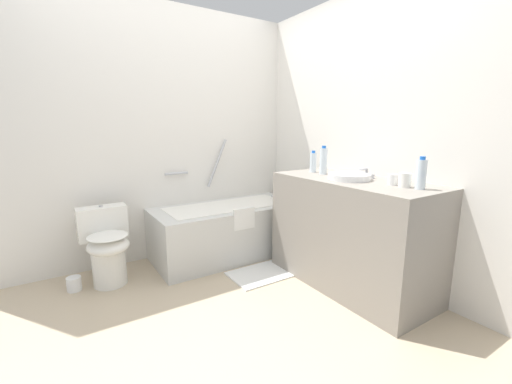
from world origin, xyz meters
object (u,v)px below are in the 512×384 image
at_px(drinking_glass_1, 405,180).
at_px(water_bottle_1, 421,174).
at_px(toilet, 107,246).
at_px(sink_basin, 349,177).
at_px(bathtub, 229,228).
at_px(water_bottle_0, 313,162).
at_px(sink_faucet, 366,174).
at_px(water_bottle_2, 323,161).
at_px(bath_mat, 266,272).
at_px(toilet_paper_roll, 74,284).
at_px(drinking_glass_0, 393,180).

bearing_deg(drinking_glass_1, water_bottle_1, -76.68).
xyz_separation_m(toilet, sink_basin, (1.65, -1.11, 0.59)).
height_order(bathtub, water_bottle_0, bathtub).
distance_m(sink_basin, drinking_glass_1, 0.44).
xyz_separation_m(sink_faucet, water_bottle_2, (-0.15, 0.33, 0.08)).
distance_m(bathtub, water_bottle_0, 1.10).
distance_m(sink_faucet, water_bottle_2, 0.38).
xyz_separation_m(bathtub, bath_mat, (0.08, -0.58, -0.27)).
distance_m(water_bottle_1, toilet_paper_roll, 2.76).
xyz_separation_m(sink_basin, water_bottle_2, (0.04, 0.33, 0.09)).
distance_m(toilet, water_bottle_0, 1.93).
bearing_deg(toilet_paper_roll, bath_mat, -21.11).
relative_size(water_bottle_2, bath_mat, 0.37).
relative_size(toilet, water_bottle_1, 2.95).
bearing_deg(water_bottle_0, water_bottle_2, -95.38).
xyz_separation_m(drinking_glass_1, bath_mat, (-0.49, 0.96, -0.94)).
bearing_deg(sink_faucet, bath_mat, 139.46).
height_order(bathtub, water_bottle_2, bathtub).
bearing_deg(sink_faucet, sink_basin, -180.00).
bearing_deg(bathtub, sink_basin, -65.81).
bearing_deg(drinking_glass_0, water_bottle_2, 92.81).
height_order(sink_basin, toilet_paper_roll, sink_basin).
xyz_separation_m(toilet, water_bottle_2, (1.69, -0.77, 0.69)).
xyz_separation_m(water_bottle_0, drinking_glass_0, (0.02, -0.82, -0.05)).
relative_size(sink_basin, drinking_glass_0, 4.18).
relative_size(toilet, water_bottle_2, 2.61).
bearing_deg(bathtub, toilet_paper_roll, -179.82).
height_order(water_bottle_0, drinking_glass_1, water_bottle_0).
height_order(bathtub, toilet, bathtub).
distance_m(sink_basin, bath_mat, 1.14).
bearing_deg(water_bottle_2, sink_faucet, -65.14).
xyz_separation_m(bathtub, drinking_glass_0, (0.57, -1.45, 0.66)).
height_order(sink_faucet, drinking_glass_1, drinking_glass_1).
relative_size(toilet, sink_faucet, 4.26).
bearing_deg(water_bottle_1, bathtub, 109.77).
bearing_deg(drinking_glass_0, sink_basin, 102.44).
bearing_deg(sink_basin, toilet, 146.13).
relative_size(water_bottle_1, toilet_paper_roll, 1.92).
bearing_deg(drinking_glass_1, bathtub, 110.17).
distance_m(water_bottle_2, drinking_glass_0, 0.67).
distance_m(drinking_glass_0, drinking_glass_1, 0.10).
bearing_deg(toilet, sink_faucet, 58.55).
relative_size(toilet, toilet_paper_roll, 5.68).
height_order(bath_mat, toilet_paper_roll, toilet_paper_roll).
bearing_deg(water_bottle_0, water_bottle_1, -87.95).
xyz_separation_m(sink_basin, water_bottle_1, (0.09, -0.53, 0.08)).
bearing_deg(sink_faucet, drinking_glass_0, -110.03).
distance_m(sink_basin, water_bottle_0, 0.49).
bearing_deg(toilet_paper_roll, water_bottle_2, -21.50).
relative_size(water_bottle_0, toilet_paper_roll, 1.73).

